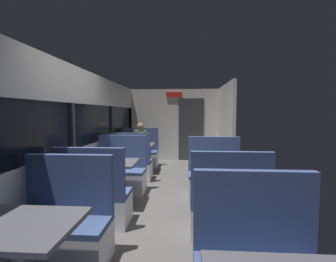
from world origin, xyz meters
TOP-DOWN VIEW (x-y plane):
  - ground_plane at (0.00, 0.00)m, footprint 3.30×9.20m
  - carriage_window_panel_left at (-1.45, 0.00)m, footprint 0.09×8.48m
  - carriage_end_bulkhead at (0.06, 4.19)m, footprint 2.90×0.11m
  - carriage_aisle_panel_right at (1.45, 3.00)m, footprint 0.08×2.40m
  - dining_table_near_window at (-0.89, -2.09)m, footprint 0.90×0.70m
  - bench_near_window_facing_entry at (-0.89, -1.39)m, footprint 0.95×0.50m
  - dining_table_mid_window at (-0.89, 0.17)m, footprint 0.90×0.70m
  - bench_mid_window_facing_end at (-0.89, -0.53)m, footprint 0.95×0.50m
  - bench_mid_window_facing_entry at (-0.89, 0.87)m, footprint 0.95×0.50m
  - dining_table_far_window at (-0.89, 2.43)m, footprint 0.90×0.70m
  - bench_far_window_facing_end at (-0.89, 1.73)m, footprint 0.95×0.50m
  - bench_far_window_facing_entry at (-0.89, 3.12)m, footprint 0.95×0.50m
  - dining_table_rear_aisle at (0.89, -0.03)m, footprint 0.90×0.70m
  - bench_rear_aisle_facing_end at (0.89, -0.73)m, footprint 0.95×0.50m
  - bench_rear_aisle_facing_entry at (0.89, 0.67)m, footprint 0.95×0.50m
  - seated_passenger at (-0.89, 3.05)m, footprint 0.47×0.55m
  - coffee_cup_primary at (-1.02, 2.58)m, footprint 0.07×0.07m

SIDE VIEW (x-z plane):
  - ground_plane at x=0.00m, z-range -0.02..0.00m
  - bench_near_window_facing_entry at x=-0.89m, z-range -0.22..0.88m
  - bench_mid_window_facing_end at x=-0.89m, z-range -0.22..0.88m
  - bench_mid_window_facing_entry at x=-0.89m, z-range -0.22..0.88m
  - bench_far_window_facing_end at x=-0.89m, z-range -0.22..0.88m
  - bench_far_window_facing_entry at x=-0.89m, z-range -0.22..0.88m
  - bench_rear_aisle_facing_end at x=0.89m, z-range -0.22..0.88m
  - bench_rear_aisle_facing_entry at x=0.89m, z-range -0.22..0.88m
  - seated_passenger at x=-0.89m, z-range -0.09..1.17m
  - dining_table_near_window at x=-0.89m, z-range 0.27..1.01m
  - dining_table_mid_window at x=-0.89m, z-range 0.27..1.01m
  - dining_table_far_window at x=-0.89m, z-range 0.27..1.01m
  - dining_table_rear_aisle at x=0.89m, z-range 0.27..1.01m
  - coffee_cup_primary at x=-1.02m, z-range 0.74..0.83m
  - carriage_window_panel_left at x=-1.45m, z-range -0.04..2.26m
  - carriage_end_bulkhead at x=0.06m, z-range -0.01..2.29m
  - carriage_aisle_panel_right at x=1.45m, z-range 0.00..2.30m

